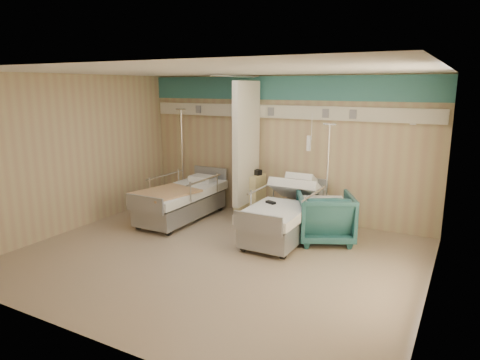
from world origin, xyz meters
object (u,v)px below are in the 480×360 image
bedside_cabinet (250,195)px  iv_stand_left (183,185)px  bed_right (285,220)px  visitor_armchair (325,217)px  bed_left (182,204)px  iv_stand_right (326,209)px

bedside_cabinet → iv_stand_left: bearing=178.9°
bed_right → visitor_armchair: bearing=16.0°
bed_left → iv_stand_left: iv_stand_left is taller
bedside_cabinet → iv_stand_right: bearing=-6.2°
bed_right → iv_stand_left: iv_stand_left is taller
bed_right → iv_stand_right: (0.50, 0.72, 0.08)m
visitor_armchair → iv_stand_right: (-0.15, 0.53, -0.02)m
bed_left → iv_stand_right: bearing=14.9°
iv_stand_left → bed_right: bearing=-18.2°
bedside_cabinet → visitor_armchair: size_ratio=0.92×
iv_stand_left → iv_stand_right: bearing=-3.6°
bed_left → visitor_armchair: size_ratio=2.34×
visitor_armchair → bedside_cabinet: bearing=-48.6°
bed_right → bedside_cabinet: (-1.15, 0.90, 0.11)m
visitor_armchair → iv_stand_right: 0.56m
bedside_cabinet → iv_stand_right: size_ratio=0.44×
bed_left → visitor_armchair: (2.85, 0.19, 0.11)m
bed_left → bedside_cabinet: bedside_cabinet is taller
visitor_armchair → iv_stand_right: bearing=-101.3°
iv_stand_right → visitor_armchair: bearing=-74.3°
bed_right → iv_stand_right: bearing=55.2°
iv_stand_right → bed_left: bearing=-165.1°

